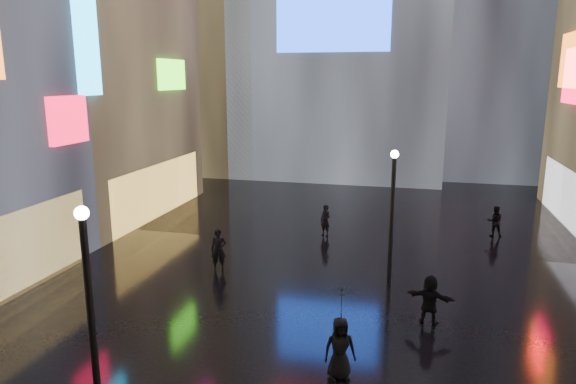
% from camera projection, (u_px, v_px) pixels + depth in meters
% --- Properties ---
extents(ground, '(140.00, 140.00, 0.00)m').
position_uv_depth(ground, '(334.00, 268.00, 21.31)').
color(ground, black).
rests_on(ground, ground).
extents(building_left_far, '(10.28, 12.00, 22.00)m').
position_uv_depth(building_left_far, '(69.00, 18.00, 28.36)').
color(building_left_far, black).
rests_on(building_left_far, ground).
extents(tower_flank_left, '(10.00, 10.00, 26.00)m').
position_uv_depth(tower_flank_left, '(212.00, 13.00, 42.60)').
color(tower_flank_left, black).
rests_on(tower_flank_left, ground).
extents(lamp_near, '(0.30, 0.30, 5.20)m').
position_uv_depth(lamp_near, '(90.00, 308.00, 10.95)').
color(lamp_near, black).
rests_on(lamp_near, ground).
extents(lamp_far, '(0.30, 0.30, 5.20)m').
position_uv_depth(lamp_far, '(392.00, 211.00, 18.97)').
color(lamp_far, black).
rests_on(lamp_far, ground).
extents(pedestrian_4, '(0.96, 0.79, 1.70)m').
position_uv_depth(pedestrian_4, '(340.00, 348.00, 13.39)').
color(pedestrian_4, black).
rests_on(pedestrian_4, ground).
extents(pedestrian_5, '(1.59, 0.80, 1.64)m').
position_uv_depth(pedestrian_5, '(430.00, 300.00, 16.37)').
color(pedestrian_5, black).
rests_on(pedestrian_5, ground).
extents(pedestrian_6, '(0.73, 0.57, 1.75)m').
position_uv_depth(pedestrian_6, '(219.00, 250.00, 20.96)').
color(pedestrian_6, black).
rests_on(pedestrian_6, ground).
extents(pedestrian_7, '(0.75, 0.58, 1.54)m').
position_uv_depth(pedestrian_7, '(495.00, 221.00, 25.50)').
color(pedestrian_7, black).
rests_on(pedestrian_7, ground).
extents(umbrella_2, '(1.28, 1.28, 0.84)m').
position_uv_depth(umbrella_2, '(341.00, 303.00, 13.11)').
color(umbrella_2, black).
rests_on(umbrella_2, pedestrian_4).
extents(pedestrian_8, '(0.69, 0.62, 1.59)m').
position_uv_depth(pedestrian_8, '(325.00, 220.00, 25.56)').
color(pedestrian_8, black).
rests_on(pedestrian_8, ground).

